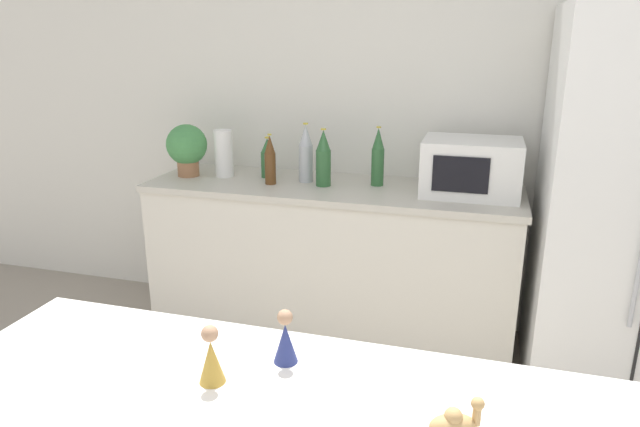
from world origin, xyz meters
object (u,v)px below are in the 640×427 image
(back_bottle_4, at_px, (323,159))
(camel_figurine, at_px, (455,424))
(refrigerator, at_px, (637,209))
(back_bottle_2, at_px, (270,160))
(potted_plant, at_px, (187,147))
(wise_man_figurine_blue, at_px, (285,340))
(microwave, at_px, (471,167))
(back_bottle_0, at_px, (306,154))
(paper_towel_roll, at_px, (224,153))
(back_bottle_3, at_px, (268,158))
(back_bottle_1, at_px, (378,158))
(wise_man_figurine_crimson, at_px, (211,358))

(back_bottle_4, bearing_deg, camel_figurine, -67.87)
(refrigerator, distance_m, back_bottle_2, 1.80)
(potted_plant, distance_m, back_bottle_4, 0.81)
(wise_man_figurine_blue, bearing_deg, microwave, 78.84)
(back_bottle_0, bearing_deg, camel_figurine, -65.67)
(refrigerator, height_order, wise_man_figurine_blue, refrigerator)
(paper_towel_roll, relative_size, back_bottle_3, 1.15)
(back_bottle_0, xyz_separation_m, back_bottle_3, (-0.24, 0.04, -0.05))
(refrigerator, height_order, back_bottle_0, refrigerator)
(back_bottle_1, xyz_separation_m, camel_figurine, (0.53, -2.06, -0.04))
(back_bottle_2, distance_m, back_bottle_3, 0.16)
(paper_towel_roll, height_order, back_bottle_3, paper_towel_roll)
(refrigerator, relative_size, wise_man_figurine_blue, 13.43)
(camel_figurine, bearing_deg, potted_plant, 129.17)
(back_bottle_1, bearing_deg, potted_plant, -175.47)
(back_bottle_4, relative_size, camel_figurine, 2.49)
(microwave, bearing_deg, back_bottle_3, 177.01)
(back_bottle_0, height_order, back_bottle_1, back_bottle_0)
(microwave, relative_size, back_bottle_2, 1.75)
(potted_plant, height_order, microwave, potted_plant)
(camel_figurine, xyz_separation_m, wise_man_figurine_blue, (-0.40, 0.22, -0.01))
(back_bottle_2, bearing_deg, back_bottle_1, 13.26)
(microwave, xyz_separation_m, wise_man_figurine_blue, (-0.35, -1.80, -0.04))
(refrigerator, distance_m, back_bottle_4, 1.52)
(camel_figurine, distance_m, wise_man_figurine_crimson, 0.53)
(potted_plant, bearing_deg, back_bottle_1, 4.53)
(paper_towel_roll, bearing_deg, refrigerator, -3.12)
(refrigerator, height_order, paper_towel_roll, refrigerator)
(paper_towel_roll, xyz_separation_m, microwave, (1.36, -0.01, 0.01))
(potted_plant, distance_m, back_bottle_1, 1.09)
(back_bottle_2, bearing_deg, refrigerator, -0.72)
(back_bottle_4, height_order, wise_man_figurine_blue, back_bottle_4)
(back_bottle_1, height_order, camel_figurine, back_bottle_1)
(microwave, bearing_deg, potted_plant, -178.58)
(refrigerator, bearing_deg, microwave, 171.77)
(back_bottle_4, distance_m, wise_man_figurine_crimson, 1.90)
(back_bottle_3, relative_size, wise_man_figurine_crimson, 1.68)
(refrigerator, xyz_separation_m, wise_man_figurine_blue, (-1.10, -1.69, 0.08))
(camel_figurine, bearing_deg, back_bottle_1, 104.32)
(back_bottle_2, relative_size, camel_figurine, 2.21)
(refrigerator, height_order, wise_man_figurine_crimson, refrigerator)
(refrigerator, distance_m, back_bottle_1, 1.25)
(back_bottle_2, bearing_deg, back_bottle_3, 116.16)
(back_bottle_3, bearing_deg, wise_man_figurine_crimson, -72.21)
(back_bottle_3, relative_size, wise_man_figurine_blue, 1.73)
(back_bottle_0, height_order, camel_figurine, back_bottle_0)
(refrigerator, relative_size, back_bottle_2, 6.54)
(wise_man_figurine_crimson, bearing_deg, back_bottle_0, 101.52)
(refrigerator, height_order, back_bottle_4, refrigerator)
(microwave, distance_m, back_bottle_2, 1.05)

